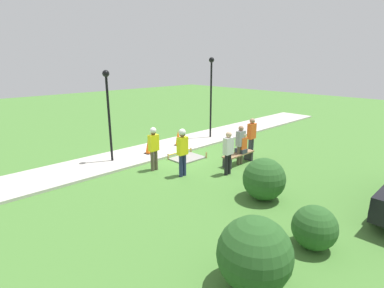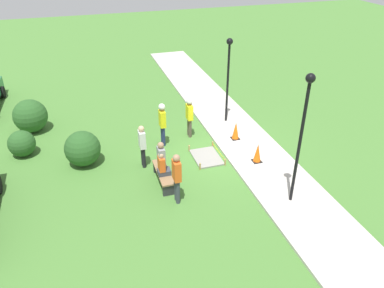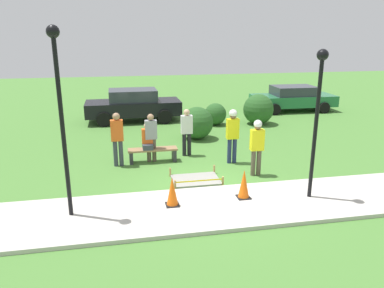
{
  "view_description": "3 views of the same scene",
  "coord_description": "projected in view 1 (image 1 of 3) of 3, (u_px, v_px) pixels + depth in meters",
  "views": [
    {
      "loc": [
        8.52,
        10.01,
        4.26
      ],
      "look_at": [
        0.24,
        1.43,
        0.91
      ],
      "focal_mm": 28.0,
      "sensor_mm": 36.0,
      "label": 1
    },
    {
      "loc": [
        -11.85,
        4.96,
        7.81
      ],
      "look_at": [
        -0.46,
        1.41,
        0.92
      ],
      "focal_mm": 35.0,
      "sensor_mm": 36.0,
      "label": 2
    },
    {
      "loc": [
        -2.27,
        -9.47,
        4.24
      ],
      "look_at": [
        -0.07,
        1.75,
        0.85
      ],
      "focal_mm": 35.0,
      "sensor_mm": 36.0,
      "label": 3
    }
  ],
  "objects": [
    {
      "name": "ground_plane",
      "position": [
        174.0,
        156.0,
        13.78
      ],
      "size": [
        60.0,
        60.0,
        0.0
      ],
      "primitive_type": "plane",
      "color": "#477A33"
    },
    {
      "name": "person_seated_on_bench",
      "position": [
        242.0,
        145.0,
        12.59
      ],
      "size": [
        0.36,
        0.44,
        0.89
      ],
      "color": "#383D47",
      "rests_on": "park_bench"
    },
    {
      "name": "park_bench",
      "position": [
        238.0,
        157.0,
        12.65
      ],
      "size": [
        1.67,
        0.44,
        0.47
      ],
      "color": "#2D2D33",
      "rests_on": "ground_plane"
    },
    {
      "name": "worker_supervisor",
      "position": [
        182.0,
        148.0,
        11.11
      ],
      "size": [
        0.4,
        0.27,
        1.85
      ],
      "color": "navy",
      "rests_on": "ground_plane"
    },
    {
      "name": "sidewalk",
      "position": [
        158.0,
        150.0,
        14.6
      ],
      "size": [
        28.0,
        2.41,
        0.1
      ],
      "color": "#BCB7AD",
      "rests_on": "ground_plane"
    },
    {
      "name": "shrub_rounded_near",
      "position": [
        314.0,
        228.0,
        6.92
      ],
      "size": [
        1.04,
        1.04,
        1.04
      ],
      "color": "#285623",
      "rests_on": "ground_plane"
    },
    {
      "name": "bystander_in_orange_shirt",
      "position": [
        251.0,
        135.0,
        13.36
      ],
      "size": [
        0.4,
        0.24,
        1.8
      ],
      "color": "#383D47",
      "rests_on": "ground_plane"
    },
    {
      "name": "lamppost_far",
      "position": [
        211.0,
        87.0,
        16.07
      ],
      "size": [
        0.28,
        0.28,
        4.31
      ],
      "color": "black",
      "rests_on": "sidewalk"
    },
    {
      "name": "wet_concrete_patch",
      "position": [
        187.0,
        158.0,
        13.38
      ],
      "size": [
        1.44,
        1.05,
        0.27
      ],
      "color": "gray",
      "rests_on": "ground_plane"
    },
    {
      "name": "shrub_rounded_far",
      "position": [
        264.0,
        179.0,
        9.37
      ],
      "size": [
        1.34,
        1.34,
        1.34
      ],
      "color": "#285623",
      "rests_on": "ground_plane"
    },
    {
      "name": "lamppost_near",
      "position": [
        108.0,
        103.0,
        12.2
      ],
      "size": [
        0.28,
        0.28,
        3.79
      ],
      "color": "black",
      "rests_on": "sidewalk"
    },
    {
      "name": "bystander_in_white_shirt",
      "position": [
        240.0,
        143.0,
        12.47
      ],
      "size": [
        0.4,
        0.22,
        1.67
      ],
      "color": "brown",
      "rests_on": "ground_plane"
    },
    {
      "name": "bystander_in_gray_shirt",
      "position": [
        228.0,
        151.0,
        11.31
      ],
      "size": [
        0.4,
        0.22,
        1.7
      ],
      "color": "black",
      "rests_on": "ground_plane"
    },
    {
      "name": "traffic_cone_far_patch",
      "position": [
        148.0,
        146.0,
        13.74
      ],
      "size": [
        0.34,
        0.34,
        0.77
      ],
      "color": "black",
      "rests_on": "sidewalk"
    },
    {
      "name": "worker_assistant",
      "position": [
        154.0,
        145.0,
        11.74
      ],
      "size": [
        0.4,
        0.25,
        1.76
      ],
      "color": "brown",
      "rests_on": "ground_plane"
    },
    {
      "name": "shrub_rounded_mid",
      "position": [
        254.0,
        254.0,
        5.65
      ],
      "size": [
        1.45,
        1.45,
        1.45
      ],
      "color": "#285623",
      "rests_on": "ground_plane"
    },
    {
      "name": "traffic_cone_near_patch",
      "position": [
        178.0,
        138.0,
        15.07
      ],
      "size": [
        0.34,
        0.34,
        0.76
      ],
      "color": "black",
      "rests_on": "sidewalk"
    }
  ]
}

